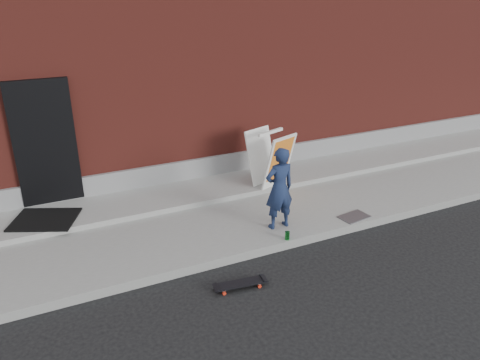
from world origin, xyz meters
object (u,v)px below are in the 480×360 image
child (279,189)px  soda_can (287,236)px  pizza_sign (271,158)px  skateboard (240,284)px

child → soda_can: child is taller
pizza_sign → soda_can: (-0.73, -1.91, -0.59)m
pizza_sign → skateboard: bearing=-126.3°
skateboard → pizza_sign: 3.29m
child → skateboard: 1.86m
skateboard → child: bearing=41.9°
child → skateboard: (-1.25, -1.12, -0.79)m
child → soda_can: size_ratio=10.17×
skateboard → soda_can: 1.36m
child → skateboard: size_ratio=1.84×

